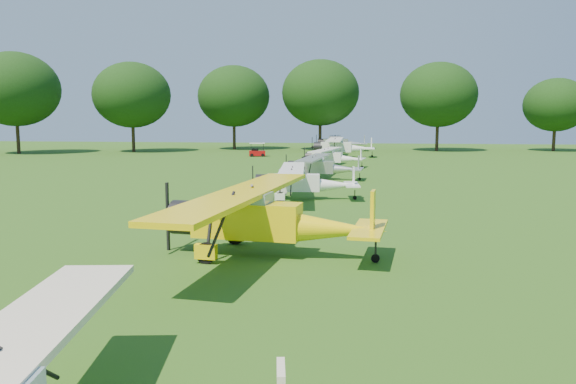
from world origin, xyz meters
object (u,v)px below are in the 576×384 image
aircraft_6 (341,145)px  golf_cart (257,152)px  aircraft_2 (263,215)px  aircraft_3 (302,180)px  aircraft_5 (332,156)px  aircraft_7 (340,141)px  aircraft_4 (321,165)px

aircraft_6 → golf_cart: size_ratio=5.67×
aircraft_2 → aircraft_3: size_ratio=1.24×
aircraft_3 → golf_cart: size_ratio=4.62×
aircraft_5 → aircraft_7: (-0.50, 26.96, 0.26)m
aircraft_4 → golf_cart: size_ratio=4.46×
aircraft_6 → aircraft_7: size_ratio=1.03×
aircraft_2 → aircraft_4: 23.57m
aircraft_5 → aircraft_7: size_ratio=0.80×
aircraft_2 → aircraft_5: (0.17, 34.46, -0.30)m
aircraft_2 → aircraft_4: size_ratio=1.28×
aircraft_7 → golf_cart: 16.24m
aircraft_6 → golf_cart: bearing=-178.7°
aircraft_5 → aircraft_6: bearing=98.0°
aircraft_2 → aircraft_7: size_ratio=1.04×
aircraft_5 → golf_cart: 16.76m
aircraft_2 → aircraft_5: 34.46m
aircraft_3 → aircraft_4: size_ratio=1.04×
aircraft_3 → aircraft_7: bearing=84.4°
golf_cart → aircraft_3: bearing=-86.5°
aircraft_3 → aircraft_4: aircraft_3 is taller
aircraft_3 → aircraft_5: size_ratio=1.04×
aircraft_3 → aircraft_7: (-0.12, 48.36, 0.22)m
aircraft_5 → golf_cart: (-9.74, 13.64, -0.52)m
aircraft_3 → aircraft_7: size_ratio=0.84×
aircraft_4 → aircraft_2: bearing=-85.9°
aircraft_4 → aircraft_7: 37.85m
aircraft_2 → aircraft_7: aircraft_2 is taller
aircraft_2 → aircraft_6: bearing=95.7°
aircraft_3 → golf_cart: 36.27m
aircraft_5 → aircraft_6: size_ratio=0.78×
aircraft_5 → aircraft_7: bearing=100.0°
aircraft_6 → aircraft_4: bearing=-91.4°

